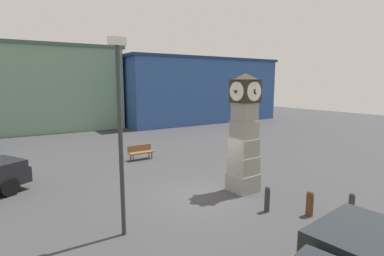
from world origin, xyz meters
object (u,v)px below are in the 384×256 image
bollard_far_row (310,203)px  bollard_end_row (267,199)px  bollard_mid_row (351,207)px  street_lamp_near_road (120,125)px  bench (141,151)px  car_by_building (360,255)px  clock_tower (244,136)px

bollard_far_row → bollard_end_row: bollard_end_row is taller
bollard_mid_row → street_lamp_near_road: size_ratio=0.17×
bollard_far_row → bench: bollard_far_row is taller
bench → street_lamp_near_road: bearing=-119.3°
street_lamp_near_road → car_by_building: bearing=-57.0°
clock_tower → street_lamp_near_road: bearing=-174.5°
clock_tower → bollard_far_row: bearing=-87.5°
bollard_end_row → bollard_far_row: bearing=-49.3°
car_by_building → bench: 13.96m
bollard_end_row → bench: (-0.46, 9.85, 0.02)m
car_by_building → bollard_mid_row: bearing=29.0°
bollard_end_row → bench: bearing=92.7°
bollard_mid_row → bollard_end_row: bearing=128.9°
bollard_mid_row → street_lamp_near_road: (-6.93, 3.80, 3.07)m
clock_tower → bollard_end_row: 3.03m
bollard_mid_row → bollard_far_row: (-0.82, 1.10, -0.04)m
clock_tower → street_lamp_near_road: 6.09m
car_by_building → bench: car_by_building is taller
bench → street_lamp_near_road: 10.00m
bollard_mid_row → bollard_far_row: 1.37m
clock_tower → street_lamp_near_road: (-5.97, -0.57, 1.09)m
bollard_end_row → street_lamp_near_road: size_ratio=0.16×
bollard_end_row → bench: bollard_end_row is taller
bollard_mid_row → car_by_building: size_ratio=0.23×
street_lamp_near_road → clock_tower: bearing=5.5°
car_by_building → bollard_far_row: bearing=49.8°
bollard_far_row → bench: (-1.45, 11.00, 0.03)m
bollard_far_row → bench: 11.09m
bollard_end_row → car_by_building: car_by_building is taller
bollard_mid_row → car_by_building: (-3.29, -1.82, 0.27)m
car_by_building → bench: bearing=85.8°
bench → street_lamp_near_road: street_lamp_near_road is taller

